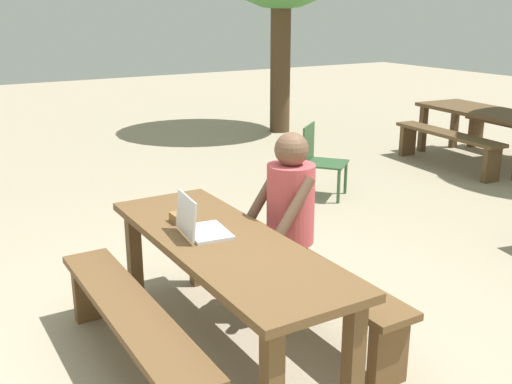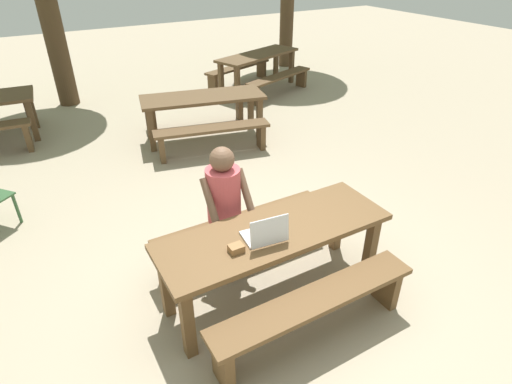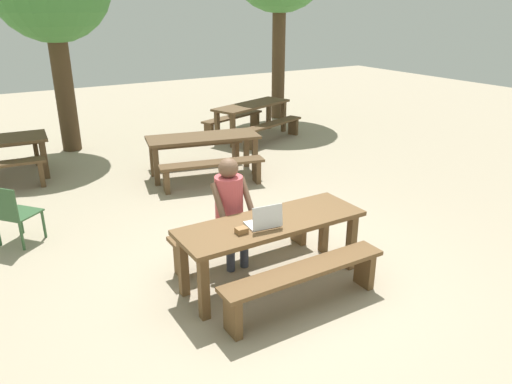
# 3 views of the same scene
# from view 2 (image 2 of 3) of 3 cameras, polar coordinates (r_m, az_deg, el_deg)

# --- Properties ---
(ground_plane) EXTENTS (30.00, 30.00, 0.00)m
(ground_plane) POSITION_cam_2_polar(r_m,az_deg,el_deg) (4.06, 2.36, -13.46)
(ground_plane) COLOR tan
(picnic_table_front) EXTENTS (2.06, 0.69, 0.74)m
(picnic_table_front) POSITION_cam_2_polar(r_m,az_deg,el_deg) (3.65, 2.57, -6.46)
(picnic_table_front) COLOR brown
(picnic_table_front) RESTS_ON ground
(bench_near) EXTENTS (1.83, 0.30, 0.46)m
(bench_near) POSITION_cam_2_polar(r_m,az_deg,el_deg) (3.47, 7.99, -15.36)
(bench_near) COLOR brown
(bench_near) RESTS_ON ground
(bench_far) EXTENTS (1.83, 0.30, 0.46)m
(bench_far) POSITION_cam_2_polar(r_m,az_deg,el_deg) (4.24, -1.90, -5.12)
(bench_far) COLOR brown
(bench_far) RESTS_ON ground
(laptop) EXTENTS (0.36, 0.31, 0.26)m
(laptop) POSITION_cam_2_polar(r_m,az_deg,el_deg) (3.42, 1.30, -5.73)
(laptop) COLOR silver
(laptop) RESTS_ON picnic_table_front
(small_pouch) EXTENTS (0.12, 0.09, 0.06)m
(small_pouch) POSITION_cam_2_polar(r_m,az_deg,el_deg) (3.33, -2.72, -7.69)
(small_pouch) COLOR olive
(small_pouch) RESTS_ON picnic_table_front
(person_seated) EXTENTS (0.43, 0.42, 1.30)m
(person_seated) POSITION_cam_2_polar(r_m,az_deg,el_deg) (3.91, -4.20, -1.15)
(person_seated) COLOR #333847
(person_seated) RESTS_ON ground
(picnic_table_mid) EXTENTS (2.06, 1.12, 0.73)m
(picnic_table_mid) POSITION_cam_2_polar(r_m,az_deg,el_deg) (6.93, -7.24, 12.00)
(picnic_table_mid) COLOR brown
(picnic_table_mid) RESTS_ON ground
(bench_mid_south) EXTENTS (1.78, 0.68, 0.44)m
(bench_mid_south) POSITION_cam_2_polar(r_m,az_deg,el_deg) (6.43, -5.95, 7.88)
(bench_mid_south) COLOR brown
(bench_mid_south) RESTS_ON ground
(bench_mid_north) EXTENTS (1.78, 0.68, 0.44)m
(bench_mid_north) POSITION_cam_2_polar(r_m,az_deg,el_deg) (7.62, -8.05, 11.50)
(bench_mid_north) COLOR brown
(bench_mid_north) RESTS_ON ground
(picnic_table_distant) EXTENTS (2.13, 1.29, 0.78)m
(picnic_table_distant) POSITION_cam_2_polar(r_m,az_deg,el_deg) (9.43, 0.29, 17.56)
(picnic_table_distant) COLOR brown
(picnic_table_distant) RESTS_ON ground
(bench_distant_south) EXTENTS (1.82, 0.89, 0.43)m
(bench_distant_south) POSITION_cam_2_polar(r_m,az_deg,el_deg) (9.15, 3.19, 14.99)
(bench_distant_south) COLOR brown
(bench_distant_south) RESTS_ON ground
(bench_distant_north) EXTENTS (1.82, 0.89, 0.43)m
(bench_distant_north) POSITION_cam_2_polar(r_m,az_deg,el_deg) (9.89, -2.42, 16.23)
(bench_distant_north) COLOR brown
(bench_distant_north) RESTS_ON ground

